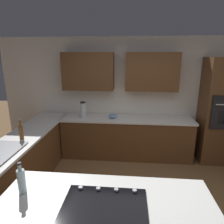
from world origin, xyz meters
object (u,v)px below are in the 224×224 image
wall_oven (222,112)px  blender (83,111)px  sink_unit (0,151)px  dish_soap_bottle (21,131)px  cooktop (104,207)px  mixing_bowl (113,116)px  oil_bottle (22,181)px

wall_oven → blender: bearing=0.9°
sink_unit → dish_soap_bottle: dish_soap_bottle is taller
wall_oven → sink_unit: size_ratio=3.11×
cooktop → dish_soap_bottle: (1.52, -1.40, 0.12)m
wall_oven → cooktop: wall_oven is taller
mixing_bowl → sink_unit: bearing=50.6°
sink_unit → mixing_bowl: 2.25m
mixing_bowl → dish_soap_bottle: dish_soap_bottle is taller
blender → dish_soap_bottle: blender is taller
wall_oven → sink_unit: 4.09m
sink_unit → cooktop: bearing=149.8°
sink_unit → oil_bottle: bearing=133.9°
oil_bottle → sink_unit: bearing=-46.1°
dish_soap_bottle → blender: bearing=-119.7°
blender → mixing_bowl: size_ratio=2.01×
sink_unit → cooktop: sink_unit is taller
wall_oven → oil_bottle: bearing=41.4°
mixing_bowl → wall_oven: bearing=-178.9°
wall_oven → dish_soap_bottle: 3.85m
blender → oil_bottle: size_ratio=1.07×
cooktop → dish_soap_bottle: 2.07m
sink_unit → wall_oven: bearing=-154.1°
wall_oven → mixing_bowl: wall_oven is taller
dish_soap_bottle → oil_bottle: bearing=118.9°
cooktop → mixing_bowl: (0.15, -2.66, 0.04)m
wall_oven → cooktop: size_ratio=2.87×
oil_bottle → dish_soap_bottle: bearing=-61.1°
cooktop → oil_bottle: 0.84m
dish_soap_bottle → oil_bottle: size_ratio=0.99×
blender → wall_oven: bearing=-179.1°
sink_unit → blender: size_ratio=2.00×
mixing_bowl → dish_soap_bottle: bearing=42.6°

